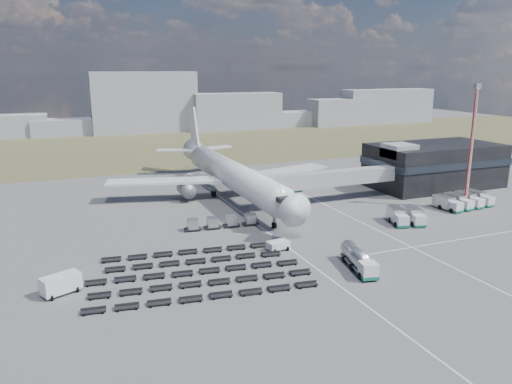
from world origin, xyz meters
name	(u,v)px	position (x,y,z in m)	size (l,w,h in m)	color
ground	(297,244)	(0.00, 0.00, 0.00)	(420.00, 420.00, 0.00)	#565659
grass_strip	(158,146)	(0.00, 110.00, 0.01)	(420.00, 90.00, 0.01)	#4C4B2E
lane_markings	(340,231)	(9.77, 3.00, 0.01)	(47.12, 110.00, 0.01)	silver
terminal	(434,164)	(47.77, 23.96, 5.25)	(30.40, 16.40, 11.00)	black
jet_bridge	(322,179)	(15.90, 20.42, 5.05)	(30.30, 3.80, 7.05)	#939399
airliner	(230,173)	(0.00, 32.38, 5.29)	(51.59, 64.53, 17.62)	silver
skyline	(164,113)	(11.02, 150.26, 8.47)	(297.24, 23.60, 25.80)	#92959F
fuel_tanker	(359,260)	(3.23, -12.32, 1.44)	(4.02, 9.21, 2.89)	silver
pushback_tug	(278,246)	(-4.00, -1.30, 0.75)	(3.34, 1.88, 1.50)	silver
utility_van	(61,285)	(-35.18, -4.98, 1.23)	(4.67, 2.11, 2.46)	silver
catering_truck	(291,182)	(15.47, 33.90, 1.62)	(3.16, 7.02, 3.16)	silver
service_trucks_near	(406,216)	(23.03, 2.50, 1.37)	(6.87, 7.55, 2.53)	silver
service_trucks_far	(464,201)	(40.80, 7.00, 1.34)	(11.62, 7.12, 2.47)	silver
uld_row	(222,222)	(-8.42, 12.56, 1.09)	(13.26, 2.68, 1.82)	black
baggage_dollies	(196,272)	(-18.08, -5.52, 0.34)	(30.71, 20.26, 0.67)	black
floodlight_mast	(471,147)	(40.61, 6.28, 12.26)	(2.31, 1.89, 24.46)	#B01F1C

